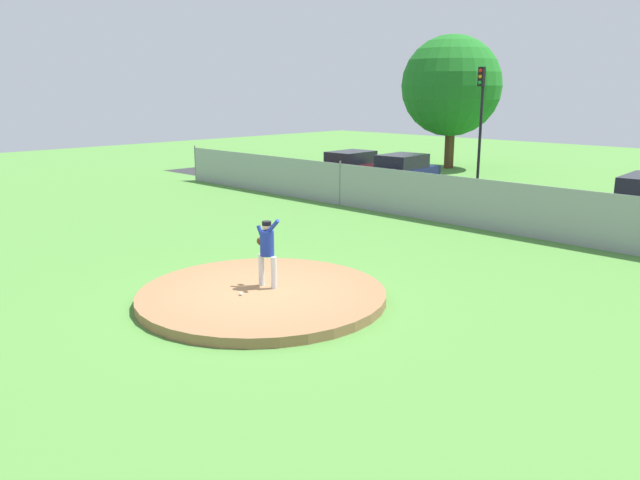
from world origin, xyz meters
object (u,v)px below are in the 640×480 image
at_px(traffic_light_near, 481,107).
at_px(parked_car_burgundy, 351,168).
at_px(baseball, 241,294).
at_px(pitcher_youth, 267,247).
at_px(parked_car_navy, 402,173).

bearing_deg(traffic_light_near, parked_car_burgundy, -141.17).
bearing_deg(baseball, parked_car_burgundy, 124.40).
xyz_separation_m(baseball, traffic_light_near, (-5.67, 19.37, 3.58)).
height_order(baseball, traffic_light_near, traffic_light_near).
bearing_deg(pitcher_youth, baseball, -86.62).
height_order(baseball, parked_car_burgundy, parked_car_burgundy).
height_order(parked_car_navy, parked_car_burgundy, parked_car_navy).
xyz_separation_m(baseball, parked_car_navy, (-7.42, 15.53, 0.54)).
height_order(pitcher_youth, parked_car_navy, pitcher_youth).
bearing_deg(parked_car_navy, pitcher_youth, -63.39).
bearing_deg(parked_car_burgundy, parked_car_navy, 1.78).
xyz_separation_m(pitcher_youth, baseball, (0.05, -0.83, -0.91)).
bearing_deg(baseball, pitcher_youth, 93.38).
relative_size(parked_car_burgundy, traffic_light_near, 0.74).
xyz_separation_m(pitcher_youth, traffic_light_near, (-5.63, 18.55, 2.67)).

